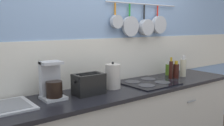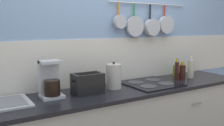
{
  "view_description": "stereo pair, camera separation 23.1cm",
  "coord_description": "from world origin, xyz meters",
  "views": [
    {
      "loc": [
        -1.53,
        -1.82,
        1.52
      ],
      "look_at": [
        -0.15,
        0.0,
        1.18
      ],
      "focal_mm": 40.0,
      "sensor_mm": 36.0,
      "label": 1
    },
    {
      "loc": [
        -1.34,
        -1.95,
        1.52
      ],
      "look_at": [
        -0.15,
        0.0,
        1.18
      ],
      "focal_mm": 40.0,
      "sensor_mm": 36.0,
      "label": 2
    }
  ],
  "objects": [
    {
      "name": "bottle_olive_oil",
      "position": [
        0.78,
        -0.0,
        1.0
      ],
      "size": [
        0.07,
        0.07,
        0.2
      ],
      "color": "#33140F",
      "rests_on": "countertop"
    },
    {
      "name": "countertop",
      "position": [
        0.0,
        0.0,
        0.9
      ],
      "size": [
        2.85,
        0.59,
        0.03
      ],
      "color": "black",
      "rests_on": "cabinet_base"
    },
    {
      "name": "bottle_dish_soap",
      "position": [
        0.71,
        0.02,
        1.02
      ],
      "size": [
        0.05,
        0.05,
        0.25
      ],
      "color": "#33140F",
      "rests_on": "countertop"
    },
    {
      "name": "bottle_vinegar",
      "position": [
        0.86,
        0.18,
        0.98
      ],
      "size": [
        0.06,
        0.06,
        0.16
      ],
      "color": "#4C721E",
      "rests_on": "countertop"
    },
    {
      "name": "toaster",
      "position": [
        -0.39,
        0.03,
        1.01
      ],
      "size": [
        0.29,
        0.17,
        0.19
      ],
      "color": "black",
      "rests_on": "countertop"
    },
    {
      "name": "bottle_hot_sauce",
      "position": [
        0.94,
        0.01,
        1.02
      ],
      "size": [
        0.07,
        0.07,
        0.25
      ],
      "color": "#BFB799",
      "rests_on": "countertop"
    },
    {
      "name": "kettle",
      "position": [
        -0.09,
        0.07,
        1.03
      ],
      "size": [
        0.15,
        0.15,
        0.26
      ],
      "color": "beige",
      "rests_on": "countertop"
    },
    {
      "name": "wall_back",
      "position": [
        0.0,
        0.33,
        1.28
      ],
      "size": [
        7.2,
        0.16,
        2.6
      ],
      "color": "#84A3CC",
      "rests_on": "ground_plane"
    },
    {
      "name": "coffee_maker",
      "position": [
        -0.71,
        0.09,
        1.04
      ],
      "size": [
        0.19,
        0.18,
        0.32
      ],
      "color": "#B7BABF",
      "rests_on": "countertop"
    },
    {
      "name": "cooktop",
      "position": [
        0.34,
        0.02,
        0.92
      ],
      "size": [
        0.52,
        0.52,
        0.01
      ],
      "color": "black",
      "rests_on": "countertop"
    }
  ]
}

